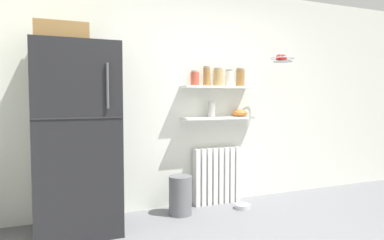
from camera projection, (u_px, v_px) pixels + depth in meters
The scene contains 15 objects.
back_wall at pixel (188, 97), 4.18m from camera, with size 7.04×0.10×2.60m, color silver.
refrigerator at pixel (75, 135), 3.32m from camera, with size 0.77×0.74×1.95m.
radiator at pixel (217, 176), 4.24m from camera, with size 0.59×0.12×0.68m.
wall_shelf_lower at pixel (218, 118), 4.17m from camera, with size 0.90×0.22×0.03m, color white.
wall_shelf_upper at pixel (218, 87), 4.15m from camera, with size 0.90×0.22×0.03m, color white.
storage_jar_0 at pixel (195, 78), 4.03m from camera, with size 0.10×0.10×0.17m.
storage_jar_1 at pixel (207, 76), 4.08m from camera, with size 0.08×0.08×0.23m.
storage_jar_2 at pixel (218, 77), 4.14m from camera, with size 0.12×0.12×0.21m.
storage_jar_3 at pixel (229, 78), 4.20m from camera, with size 0.10×0.10×0.20m.
storage_jar_4 at pixel (240, 77), 4.26m from camera, with size 0.11×0.11×0.22m.
vase at pixel (211, 109), 4.13m from camera, with size 0.09×0.09×0.19m, color #B2ADA8.
shelf_bowl at pixel (240, 113), 4.28m from camera, with size 0.19×0.19×0.08m, color orange.
trash_bin at pixel (180, 195), 3.84m from camera, with size 0.26×0.26×0.43m, color slate.
pet_food_bowl at pixel (243, 206), 4.05m from camera, with size 0.18×0.18×0.05m, color #B7B7BC.
hanging_fruit_basket at pixel (282, 59), 4.18m from camera, with size 0.28×0.28×0.09m.
Camera 1 is at (-1.57, -1.83, 1.28)m, focal length 32.61 mm.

